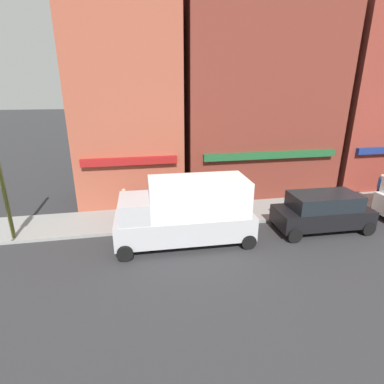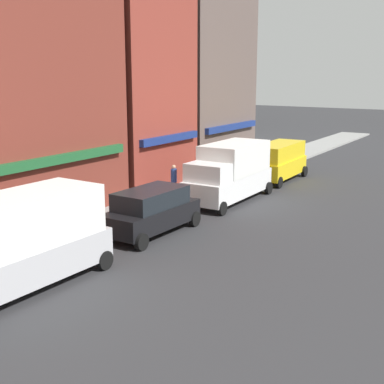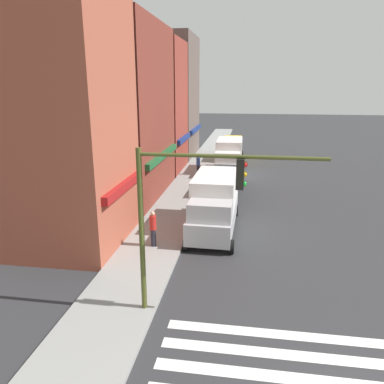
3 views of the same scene
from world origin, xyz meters
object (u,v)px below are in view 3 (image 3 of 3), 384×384
box_truck_white (229,156)px  van_yellow (232,148)px  box_truck_silver (214,203)px  pedestrian_red_jacket (153,228)px  traffic_signal (185,203)px  suv_black (223,182)px  pedestrian_blue_shirt (198,164)px

box_truck_white → van_yellow: (6.44, -0.00, -0.30)m
box_truck_silver → pedestrian_red_jacket: (-2.82, 2.69, -0.51)m
van_yellow → box_truck_white: bearing=178.6°
box_truck_white → traffic_signal: bearing=178.7°
traffic_signal → suv_black: size_ratio=1.24×
suv_black → pedestrian_red_jacket: 10.04m
suv_black → box_truck_white: size_ratio=0.76×
traffic_signal → box_truck_white: bearing=-0.6°
traffic_signal → pedestrian_blue_shirt: 20.69m
box_truck_white → pedestrian_red_jacket: size_ratio=3.52×
traffic_signal → pedestrian_red_jacket: traffic_signal is taller
pedestrian_blue_shirt → traffic_signal: bearing=-179.4°
box_truck_silver → van_yellow: 20.25m
box_truck_silver → pedestrian_red_jacket: box_truck_silver is taller
pedestrian_blue_shirt → box_truck_silver: bearing=-174.2°
van_yellow → pedestrian_blue_shirt: bearing=160.5°
box_truck_silver → pedestrian_blue_shirt: size_ratio=3.53×
van_yellow → suv_black: bearing=178.6°
traffic_signal → pedestrian_blue_shirt: traffic_signal is taller
van_yellow → pedestrian_blue_shirt: (-7.89, 2.57, -0.21)m
suv_black → pedestrian_red_jacket: (-9.67, 2.69, 0.04)m
pedestrian_blue_shirt → pedestrian_red_jacket: size_ratio=1.00×
suv_black → box_truck_white: 6.99m
traffic_signal → box_truck_white: (21.79, -0.24, -2.49)m
van_yellow → pedestrian_red_jacket: size_ratio=2.85×
suv_black → van_yellow: (13.40, -0.00, 0.25)m
suv_black → pedestrian_blue_shirt: bearing=26.3°
pedestrian_red_jacket → traffic_signal: bearing=128.7°
pedestrian_blue_shirt → pedestrian_red_jacket: same height
suv_black → pedestrian_red_jacket: size_ratio=2.68×
traffic_signal → van_yellow: bearing=-0.5°
traffic_signal → pedestrian_red_jacket: size_ratio=3.31×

